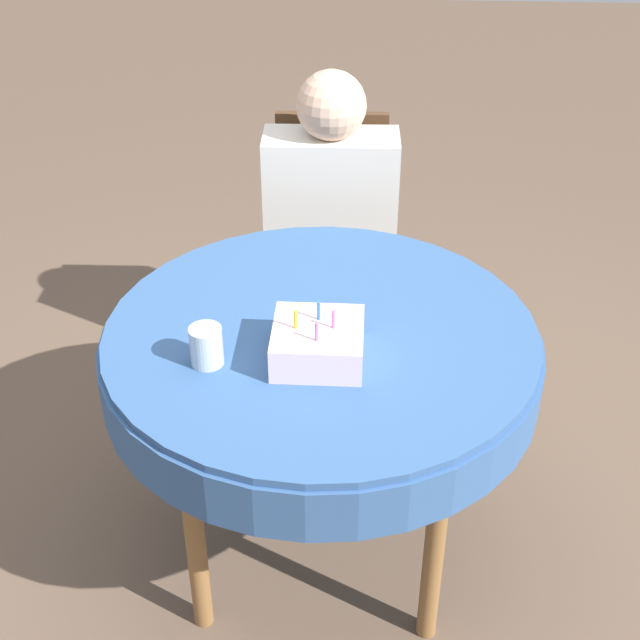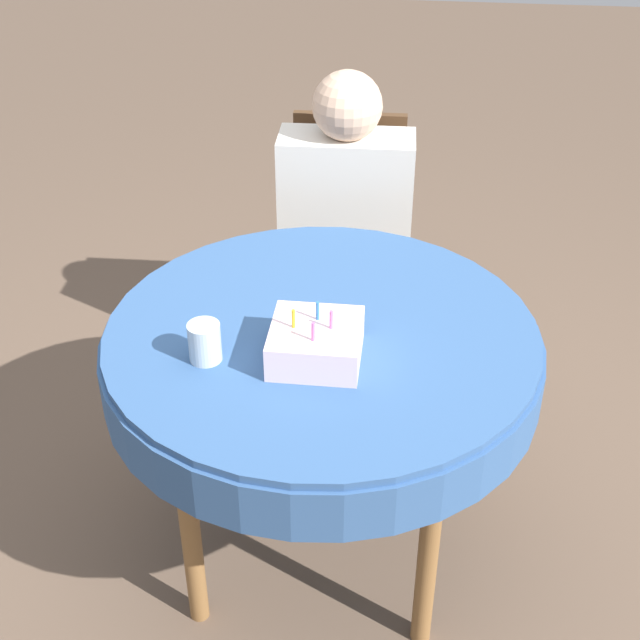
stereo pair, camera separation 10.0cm
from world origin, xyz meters
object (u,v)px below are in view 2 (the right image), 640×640
at_px(chair, 346,246).
at_px(drinking_glass, 205,342).
at_px(person, 345,209).
at_px(birthday_cake, 316,343).

xyz_separation_m(chair, drinking_glass, (-0.23, -1.01, 0.30)).
relative_size(person, birthday_cake, 5.39).
distance_m(birthday_cake, drinking_glass, 0.25).
distance_m(person, birthday_cake, 0.90).
xyz_separation_m(person, birthday_cake, (0.01, -0.89, 0.11)).
relative_size(chair, person, 0.82).
distance_m(person, drinking_glass, 0.96).
bearing_deg(chair, drinking_glass, -104.74).
height_order(chair, birthday_cake, chair).
distance_m(chair, person, 0.21).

